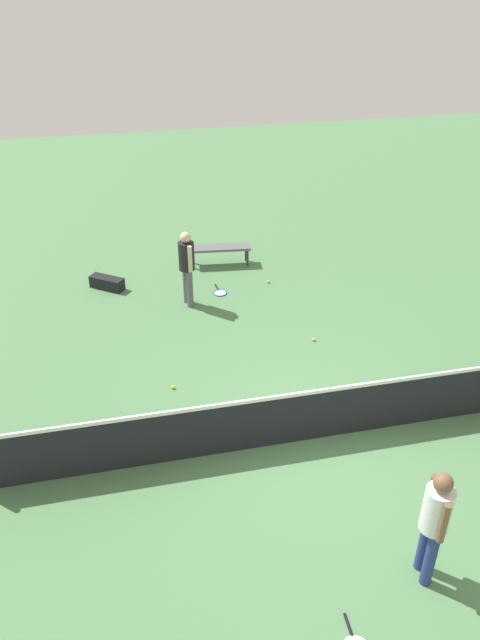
{
  "coord_description": "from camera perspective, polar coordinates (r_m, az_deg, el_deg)",
  "views": [
    {
      "loc": [
        2.73,
        6.97,
        6.69
      ],
      "look_at": [
        0.62,
        -2.37,
        0.9
      ],
      "focal_mm": 34.46,
      "sensor_mm": 36.0,
      "label": 1
    }
  ],
  "objects": [
    {
      "name": "player_far_side",
      "position": [
        7.85,
        17.65,
        -17.17
      ],
      "size": [
        0.39,
        0.53,
        1.7
      ],
      "color": "navy",
      "rests_on": "ground_plane"
    },
    {
      "name": "player_near_side",
      "position": [
        13.1,
        -4.97,
        5.34
      ],
      "size": [
        0.4,
        0.53,
        1.7
      ],
      "color": "#595960",
      "rests_on": "ground_plane"
    },
    {
      "name": "courtside_bench",
      "position": [
        15.1,
        -1.9,
        6.6
      ],
      "size": [
        1.54,
        0.56,
        0.48
      ],
      "color": "#595960",
      "rests_on": "ground_plane"
    },
    {
      "name": "tennis_ball_baseline",
      "position": [
        11.02,
        -6.23,
        -6.22
      ],
      "size": [
        0.07,
        0.07,
        0.07
      ],
      "primitive_type": "sphere",
      "color": "#C6E033",
      "rests_on": "ground_plane"
    },
    {
      "name": "tennis_racket_near_player",
      "position": [
        13.96,
        -1.89,
        2.58
      ],
      "size": [
        0.34,
        0.59,
        0.03
      ],
      "color": "blue",
      "rests_on": "ground_plane"
    },
    {
      "name": "court_net",
      "position": [
        9.71,
        6.76,
        -8.7
      ],
      "size": [
        10.09,
        0.09,
        1.07
      ],
      "color": "#4C4C51",
      "rests_on": "ground_plane"
    },
    {
      "name": "tennis_ball_by_net",
      "position": [
        10.47,
        -4.5,
        -8.42
      ],
      "size": [
        0.07,
        0.07,
        0.07
      ],
      "primitive_type": "sphere",
      "color": "#C6E033",
      "rests_on": "ground_plane"
    },
    {
      "name": "tennis_ball_near_player",
      "position": [
        12.31,
        6.84,
        -1.81
      ],
      "size": [
        0.07,
        0.07,
        0.07
      ],
      "primitive_type": "sphere",
      "color": "#C6E033",
      "rests_on": "ground_plane"
    },
    {
      "name": "equipment_bag",
      "position": [
        14.44,
        -12.36,
        3.42
      ],
      "size": [
        0.81,
        0.7,
        0.28
      ],
      "color": "black",
      "rests_on": "ground_plane"
    },
    {
      "name": "tennis_ball_midcourt",
      "position": [
        14.39,
        2.64,
        3.58
      ],
      "size": [
        0.07,
        0.07,
        0.07
      ],
      "primitive_type": "sphere",
      "color": "#C6E033",
      "rests_on": "ground_plane"
    },
    {
      "name": "ground_plane",
      "position": [
        10.03,
        6.58,
        -10.89
      ],
      "size": [
        40.0,
        40.0,
        0.0
      ],
      "primitive_type": "plane",
      "color": "#4C7A4C"
    }
  ]
}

